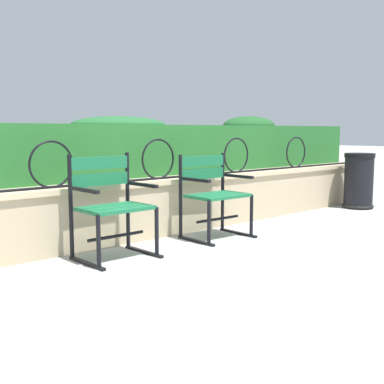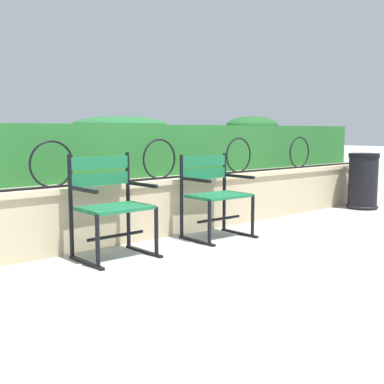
{
  "view_description": "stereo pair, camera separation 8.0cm",
  "coord_description": "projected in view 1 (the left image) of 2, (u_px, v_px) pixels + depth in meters",
  "views": [
    {
      "loc": [
        -2.94,
        -3.1,
        1.1
      ],
      "look_at": [
        0.0,
        0.16,
        0.55
      ],
      "focal_mm": 46.19,
      "sensor_mm": 36.0,
      "label": 1
    },
    {
      "loc": [
        -2.88,
        -3.15,
        1.1
      ],
      "look_at": [
        0.0,
        0.16,
        0.55
      ],
      "focal_mm": 46.19,
      "sensor_mm": 36.0,
      "label": 2
    }
  ],
  "objects": [
    {
      "name": "ground_plane",
      "position": [
        204.0,
        255.0,
        4.38
      ],
      "size": [
        60.0,
        60.0,
        0.0
      ],
      "primitive_type": "plane",
      "color": "#ADADA8"
    },
    {
      "name": "stone_wall",
      "position": [
        139.0,
        209.0,
        5.05
      ],
      "size": [
        8.26,
        0.41,
        0.6
      ],
      "color": "tan",
      "rests_on": "ground"
    },
    {
      "name": "iron_arch_fence",
      "position": [
        115.0,
        165.0,
        4.73
      ],
      "size": [
        7.7,
        0.02,
        0.42
      ],
      "color": "black",
      "rests_on": "stone_wall"
    },
    {
      "name": "hedge_row",
      "position": [
        110.0,
        148.0,
        5.36
      ],
      "size": [
        8.1,
        0.68,
        0.7
      ],
      "color": "#236028",
      "rests_on": "stone_wall"
    },
    {
      "name": "park_chair_left",
      "position": [
        111.0,
        203.0,
        4.25
      ],
      "size": [
        0.63,
        0.52,
        0.9
      ],
      "color": "#19663D",
      "rests_on": "ground"
    },
    {
      "name": "park_chair_right",
      "position": [
        213.0,
        192.0,
        5.07
      ],
      "size": [
        0.65,
        0.54,
        0.86
      ],
      "color": "#19663D",
      "rests_on": "ground"
    },
    {
      "name": "trash_bin",
      "position": [
        359.0,
        182.0,
        7.0
      ],
      "size": [
        0.44,
        0.44,
        0.78
      ],
      "color": "black",
      "rests_on": "ground"
    }
  ]
}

